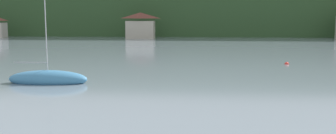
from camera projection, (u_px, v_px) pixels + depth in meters
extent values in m
cube|color=#2D4C28|center=(193.00, 9.00, 124.94)|extent=(352.00, 60.74, 14.77)
ellipsoid|color=#38562D|center=(262.00, 16.00, 138.40)|extent=(246.40, 42.52, 35.04)
cube|color=#BCB29E|center=(141.00, 30.00, 90.57)|extent=(6.46, 3.92, 4.08)
pyramid|color=brown|center=(140.00, 15.00, 90.12)|extent=(6.78, 4.12, 1.37)
ellipsoid|color=teal|center=(48.00, 79.00, 31.41)|extent=(6.49, 2.17, 1.45)
cylinder|color=#B7B7BC|center=(46.00, 25.00, 30.83)|extent=(0.08, 0.08, 7.87)
cylinder|color=#ADADB2|center=(30.00, 63.00, 31.30)|extent=(2.76, 0.14, 0.07)
sphere|color=red|center=(287.00, 64.00, 43.44)|extent=(0.50, 0.50, 0.50)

